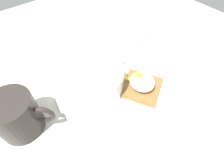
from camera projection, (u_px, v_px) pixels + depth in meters
The scene contains 11 objects.
ground_plane at pixel (112, 86), 48.32cm from camera, with size 120.00×120.00×2.00cm, color beige.
plate at pixel (112, 82), 46.96cm from camera, with size 30.14×30.14×1.60cm.
oatmeal_bowl at pixel (96, 81), 42.75cm from camera, with size 13.65×13.65×6.93cm.
toast_slice at pixel (141, 87), 44.65cm from camera, with size 12.56×12.56×1.36cm.
poached_egg at pixel (142, 81), 42.93cm from camera, with size 8.60×5.90×3.96cm.
banana_slice_front at pixel (108, 59), 51.79cm from camera, with size 4.86×4.87×1.35cm.
banana_slice_left at pixel (118, 52), 53.98cm from camera, with size 4.34×4.36×1.18cm.
banana_slice_back at pixel (118, 62), 50.74cm from camera, with size 4.45×4.48×1.71cm.
banana_slice_right at pixel (106, 54), 53.25cm from camera, with size 3.08×3.11×1.38cm.
coffee_mug at pixel (17, 115), 35.86cm from camera, with size 10.26×11.23×9.65cm.
spoon at pixel (137, 45), 57.93cm from camera, with size 4.88×11.78×0.80cm.
Camera 1 is at (-23.09, 18.74, 39.18)cm, focal length 28.00 mm.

